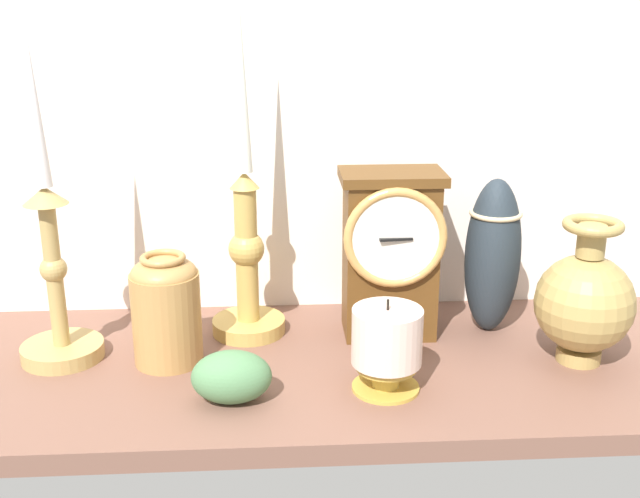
{
  "coord_description": "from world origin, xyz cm",
  "views": [
    {
      "loc": [
        -3.61,
        -83.61,
        41.98
      ],
      "look_at": [
        1.52,
        0.0,
        14.0
      ],
      "focal_mm": 44.02,
      "sensor_mm": 36.0,
      "label": 1
    }
  ],
  "objects_px": {
    "candlestick_tall_center": "(246,241)",
    "brass_vase_bulbous": "(585,301)",
    "pillar_candle_front": "(387,345)",
    "tall_ceramic_vase": "(493,255)",
    "brass_vase_jar": "(166,307)",
    "candlestick_tall_left": "(54,272)",
    "mantel_clock": "(390,252)"
  },
  "relations": [
    {
      "from": "candlestick_tall_center",
      "to": "brass_vase_bulbous",
      "type": "xyz_separation_m",
      "value": [
        0.39,
        -0.1,
        -0.05
      ]
    },
    {
      "from": "pillar_candle_front",
      "to": "tall_ceramic_vase",
      "type": "xyz_separation_m",
      "value": [
        0.15,
        0.15,
        0.05
      ]
    },
    {
      "from": "brass_vase_bulbous",
      "to": "pillar_candle_front",
      "type": "relative_size",
      "value": 1.63
    },
    {
      "from": "brass_vase_jar",
      "to": "brass_vase_bulbous",
      "type": "bearing_deg",
      "value": -3.38
    },
    {
      "from": "candlestick_tall_left",
      "to": "brass_vase_bulbous",
      "type": "xyz_separation_m",
      "value": [
        0.61,
        -0.04,
        -0.03
      ]
    },
    {
      "from": "brass_vase_bulbous",
      "to": "brass_vase_jar",
      "type": "xyz_separation_m",
      "value": [
        -0.48,
        0.03,
        -0.01
      ]
    },
    {
      "from": "brass_vase_bulbous",
      "to": "mantel_clock",
      "type": "bearing_deg",
      "value": 156.97
    },
    {
      "from": "candlestick_tall_left",
      "to": "tall_ceramic_vase",
      "type": "relative_size",
      "value": 1.89
    },
    {
      "from": "candlestick_tall_center",
      "to": "brass_vase_jar",
      "type": "height_order",
      "value": "candlestick_tall_center"
    },
    {
      "from": "brass_vase_jar",
      "to": "tall_ceramic_vase",
      "type": "xyz_separation_m",
      "value": [
        0.4,
        0.07,
        0.03
      ]
    },
    {
      "from": "mantel_clock",
      "to": "brass_vase_jar",
      "type": "distance_m",
      "value": 0.28
    },
    {
      "from": "candlestick_tall_left",
      "to": "candlestick_tall_center",
      "type": "height_order",
      "value": "candlestick_tall_center"
    },
    {
      "from": "brass_vase_jar",
      "to": "tall_ceramic_vase",
      "type": "bearing_deg",
      "value": 9.47
    },
    {
      "from": "mantel_clock",
      "to": "pillar_candle_front",
      "type": "xyz_separation_m",
      "value": [
        -0.02,
        -0.15,
        -0.06
      ]
    },
    {
      "from": "mantel_clock",
      "to": "brass_vase_jar",
      "type": "bearing_deg",
      "value": -167.01
    },
    {
      "from": "tall_ceramic_vase",
      "to": "candlestick_tall_center",
      "type": "bearing_deg",
      "value": 178.2
    },
    {
      "from": "candlestick_tall_center",
      "to": "brass_vase_jar",
      "type": "relative_size",
      "value": 3.19
    },
    {
      "from": "mantel_clock",
      "to": "tall_ceramic_vase",
      "type": "xyz_separation_m",
      "value": [
        0.13,
        0.0,
        -0.01
      ]
    },
    {
      "from": "brass_vase_jar",
      "to": "pillar_candle_front",
      "type": "height_order",
      "value": "brass_vase_jar"
    },
    {
      "from": "mantel_clock",
      "to": "candlestick_tall_left",
      "type": "bearing_deg",
      "value": -173.37
    },
    {
      "from": "pillar_candle_front",
      "to": "mantel_clock",
      "type": "bearing_deg",
      "value": 80.69
    },
    {
      "from": "mantel_clock",
      "to": "candlestick_tall_left",
      "type": "height_order",
      "value": "candlestick_tall_left"
    },
    {
      "from": "pillar_candle_front",
      "to": "tall_ceramic_vase",
      "type": "bearing_deg",
      "value": 44.38
    },
    {
      "from": "candlestick_tall_center",
      "to": "brass_vase_bulbous",
      "type": "height_order",
      "value": "candlestick_tall_center"
    },
    {
      "from": "mantel_clock",
      "to": "pillar_candle_front",
      "type": "bearing_deg",
      "value": -99.31
    },
    {
      "from": "pillar_candle_front",
      "to": "tall_ceramic_vase",
      "type": "height_order",
      "value": "tall_ceramic_vase"
    },
    {
      "from": "mantel_clock",
      "to": "pillar_candle_front",
      "type": "height_order",
      "value": "mantel_clock"
    },
    {
      "from": "mantel_clock",
      "to": "candlestick_tall_center",
      "type": "distance_m",
      "value": 0.18
    },
    {
      "from": "brass_vase_jar",
      "to": "mantel_clock",
      "type": "bearing_deg",
      "value": 12.99
    },
    {
      "from": "brass_vase_jar",
      "to": "tall_ceramic_vase",
      "type": "height_order",
      "value": "tall_ceramic_vase"
    },
    {
      "from": "candlestick_tall_center",
      "to": "brass_vase_bulbous",
      "type": "distance_m",
      "value": 0.41
    },
    {
      "from": "pillar_candle_front",
      "to": "brass_vase_jar",
      "type": "bearing_deg",
      "value": 161.11
    }
  ]
}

